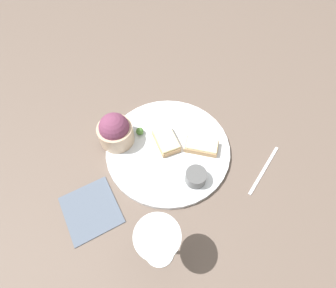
{
  "coord_description": "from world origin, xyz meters",
  "views": [
    {
      "loc": [
        -0.27,
        0.28,
        0.66
      ],
      "look_at": [
        0.0,
        0.0,
        0.03
      ],
      "focal_mm": 28.0,
      "sensor_mm": 36.0,
      "label": 1
    }
  ],
  "objects_px": {
    "napkin": "(91,210)",
    "wine_glass": "(158,241)",
    "cheese_toast_far": "(202,146)",
    "fork": "(264,170)",
    "salad_bowl": "(115,131)",
    "sauce_ramekin": "(196,177)",
    "cheese_toast_near": "(166,141)"
  },
  "relations": [
    {
      "from": "cheese_toast_near",
      "to": "napkin",
      "type": "xyz_separation_m",
      "value": [
        0.0,
        0.27,
        -0.02
      ]
    },
    {
      "from": "cheese_toast_far",
      "to": "napkin",
      "type": "height_order",
      "value": "cheese_toast_far"
    },
    {
      "from": "cheese_toast_far",
      "to": "fork",
      "type": "bearing_deg",
      "value": -155.66
    },
    {
      "from": "cheese_toast_far",
      "to": "fork",
      "type": "relative_size",
      "value": 0.59
    },
    {
      "from": "napkin",
      "to": "cheese_toast_near",
      "type": "bearing_deg",
      "value": -90.13
    },
    {
      "from": "wine_glass",
      "to": "napkin",
      "type": "height_order",
      "value": "wine_glass"
    },
    {
      "from": "cheese_toast_near",
      "to": "cheese_toast_far",
      "type": "distance_m",
      "value": 0.1
    },
    {
      "from": "salad_bowl",
      "to": "wine_glass",
      "type": "relative_size",
      "value": 0.62
    },
    {
      "from": "cheese_toast_far",
      "to": "wine_glass",
      "type": "relative_size",
      "value": 0.64
    },
    {
      "from": "wine_glass",
      "to": "napkin",
      "type": "bearing_deg",
      "value": 14.8
    },
    {
      "from": "napkin",
      "to": "wine_glass",
      "type": "bearing_deg",
      "value": -165.2
    },
    {
      "from": "cheese_toast_far",
      "to": "wine_glass",
      "type": "height_order",
      "value": "wine_glass"
    },
    {
      "from": "salad_bowl",
      "to": "cheese_toast_far",
      "type": "distance_m",
      "value": 0.25
    },
    {
      "from": "salad_bowl",
      "to": "napkin",
      "type": "relative_size",
      "value": 0.59
    },
    {
      "from": "fork",
      "to": "cheese_toast_near",
      "type": "bearing_deg",
      "value": 27.96
    },
    {
      "from": "salad_bowl",
      "to": "cheese_toast_near",
      "type": "bearing_deg",
      "value": -140.33
    },
    {
      "from": "sauce_ramekin",
      "to": "cheese_toast_far",
      "type": "xyz_separation_m",
      "value": [
        0.05,
        -0.09,
        -0.01
      ]
    },
    {
      "from": "sauce_ramekin",
      "to": "wine_glass",
      "type": "distance_m",
      "value": 0.22
    },
    {
      "from": "sauce_ramekin",
      "to": "salad_bowl",
      "type": "bearing_deg",
      "value": 14.2
    },
    {
      "from": "cheese_toast_near",
      "to": "fork",
      "type": "height_order",
      "value": "cheese_toast_near"
    },
    {
      "from": "salad_bowl",
      "to": "fork",
      "type": "height_order",
      "value": "salad_bowl"
    },
    {
      "from": "sauce_ramekin",
      "to": "napkin",
      "type": "bearing_deg",
      "value": 60.56
    },
    {
      "from": "cheese_toast_near",
      "to": "fork",
      "type": "xyz_separation_m",
      "value": [
        -0.25,
        -0.13,
        -0.02
      ]
    },
    {
      "from": "cheese_toast_near",
      "to": "napkin",
      "type": "distance_m",
      "value": 0.27
    },
    {
      "from": "cheese_toast_near",
      "to": "wine_glass",
      "type": "distance_m",
      "value": 0.31
    },
    {
      "from": "cheese_toast_near",
      "to": "salad_bowl",
      "type": "bearing_deg",
      "value": 39.67
    },
    {
      "from": "sauce_ramekin",
      "to": "napkin",
      "type": "height_order",
      "value": "sauce_ramekin"
    },
    {
      "from": "cheese_toast_far",
      "to": "wine_glass",
      "type": "xyz_separation_m",
      "value": [
        -0.11,
        0.28,
        0.09
      ]
    },
    {
      "from": "salad_bowl",
      "to": "napkin",
      "type": "distance_m",
      "value": 0.22
    },
    {
      "from": "cheese_toast_near",
      "to": "fork",
      "type": "relative_size",
      "value": 0.58
    },
    {
      "from": "cheese_toast_near",
      "to": "cheese_toast_far",
      "type": "bearing_deg",
      "value": -145.51
    },
    {
      "from": "fork",
      "to": "wine_glass",
      "type": "bearing_deg",
      "value": 81.18
    }
  ]
}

